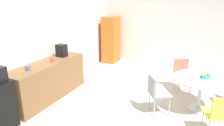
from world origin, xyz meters
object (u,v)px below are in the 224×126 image
object	(u,v)px
chair_coral	(182,71)
chair_gray	(156,90)
locker_cabinet	(111,40)
round_table	(201,84)
mug_white	(27,68)
chair_yellow	(220,113)
mug_green	(52,60)
coffee_maker	(62,50)
fruit_bowl	(206,76)

from	to	relation	value
chair_coral	chair_gray	world-z (taller)	same
locker_cabinet	chair_coral	xyz separation A→B (m)	(-1.46, -2.76, -0.32)
round_table	chair_gray	distance (m)	1.01
mug_white	chair_coral	bearing A→B (deg)	-49.58
chair_yellow	mug_green	distance (m)	3.63
mug_white	round_table	bearing A→B (deg)	-65.13
chair_coral	mug_green	size ratio (longest dim) A/B	6.43
mug_white	coffee_maker	distance (m)	1.16
round_table	chair_yellow	xyz separation A→B (m)	(-0.94, -0.34, -0.09)
locker_cabinet	chair_coral	world-z (taller)	locker_cabinet
round_table	mug_white	size ratio (longest dim) A/B	9.05
chair_yellow	mug_white	size ratio (longest dim) A/B	6.43
chair_gray	fruit_bowl	size ratio (longest dim) A/B	4.04
chair_gray	fruit_bowl	bearing A→B (deg)	-56.10
round_table	coffee_maker	world-z (taller)	coffee_maker
chair_gray	fruit_bowl	world-z (taller)	fruit_bowl
locker_cabinet	mug_green	bearing A→B (deg)	179.74
fruit_bowl	mug_white	xyz separation A→B (m)	(-1.60, 3.40, 0.16)
mug_white	fruit_bowl	bearing A→B (deg)	-64.84
round_table	chair_gray	bearing A→B (deg)	123.63
locker_cabinet	fruit_bowl	world-z (taller)	locker_cabinet
chair_yellow	mug_white	distance (m)	3.74
mug_white	mug_green	bearing A→B (deg)	-5.43
chair_yellow	chair_gray	world-z (taller)	same
mug_green	coffee_maker	xyz separation A→B (m)	(0.46, 0.09, 0.11)
chair_coral	fruit_bowl	world-z (taller)	fruit_bowl
coffee_maker	mug_white	bearing A→B (deg)	-179.04
round_table	chair_coral	bearing A→B (deg)	29.25
mug_white	coffee_maker	size ratio (longest dim) A/B	0.40
chair_yellow	chair_gray	xyz separation A→B (m)	(0.39, 1.18, 0.00)
chair_coral	locker_cabinet	bearing A→B (deg)	62.13
fruit_bowl	chair_coral	bearing A→B (deg)	34.43
fruit_bowl	coffee_maker	distance (m)	3.46
chair_yellow	coffee_maker	xyz separation A→B (m)	(0.56, 3.69, 0.54)
mug_green	chair_coral	bearing A→B (deg)	-58.18
locker_cabinet	fruit_bowl	xyz separation A→B (m)	(-2.28, -3.32, -0.06)
round_table	chair_yellow	size ratio (longest dim) A/B	1.41
chair_coral	fruit_bowl	size ratio (longest dim) A/B	4.04
locker_cabinet	mug_green	xyz separation A→B (m)	(-3.18, 0.01, 0.10)
chair_coral	coffee_maker	xyz separation A→B (m)	(-1.26, 2.86, 0.54)
chair_gray	mug_white	bearing A→B (deg)	111.61
chair_coral	coffee_maker	world-z (taller)	coffee_maker
chair_yellow	chair_gray	distance (m)	1.24
chair_yellow	fruit_bowl	distance (m)	1.06
chair_yellow	mug_white	world-z (taller)	mug_white
round_table	chair_gray	world-z (taller)	chair_gray
round_table	coffee_maker	bearing A→B (deg)	96.56
locker_cabinet	chair_gray	world-z (taller)	locker_cabinet
chair_yellow	locker_cabinet	bearing A→B (deg)	47.64
fruit_bowl	round_table	bearing A→B (deg)	126.87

